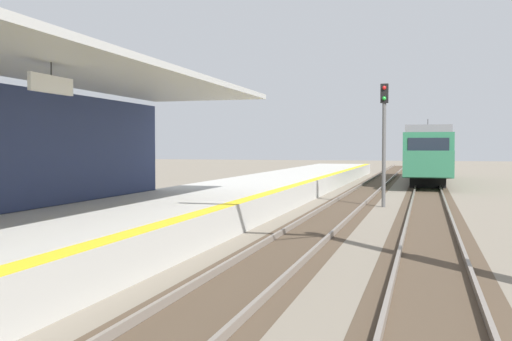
# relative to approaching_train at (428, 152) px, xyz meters

# --- Properties ---
(station_platform) EXTENTS (5.00, 80.00, 0.91)m
(station_platform) POSITION_rel_approaching_train_xyz_m (-7.80, -26.72, -1.73)
(station_platform) COLOR #B7B5AD
(station_platform) RESTS_ON ground
(track_pair_nearest_platform) EXTENTS (2.34, 120.00, 0.16)m
(track_pair_nearest_platform) POSITION_rel_approaching_train_xyz_m (-3.40, -22.72, -2.13)
(track_pair_nearest_platform) COLOR #4C3D2D
(track_pair_nearest_platform) RESTS_ON ground
(track_pair_middle) EXTENTS (2.34, 120.00, 0.16)m
(track_pair_middle) POSITION_rel_approaching_train_xyz_m (-0.00, -22.72, -2.13)
(track_pair_middle) COLOR #4C3D2D
(track_pair_middle) RESTS_ON ground
(approaching_train) EXTENTS (2.93, 19.60, 4.76)m
(approaching_train) POSITION_rel_approaching_train_xyz_m (0.00, 0.00, 0.00)
(approaching_train) COLOR #286647
(approaching_train) RESTS_ON ground
(rail_signal_post) EXTENTS (0.32, 0.34, 5.20)m
(rail_signal_post) POSITION_rel_approaching_train_xyz_m (-1.85, -18.86, 1.02)
(rail_signal_post) COLOR #4C4C4C
(rail_signal_post) RESTS_ON ground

